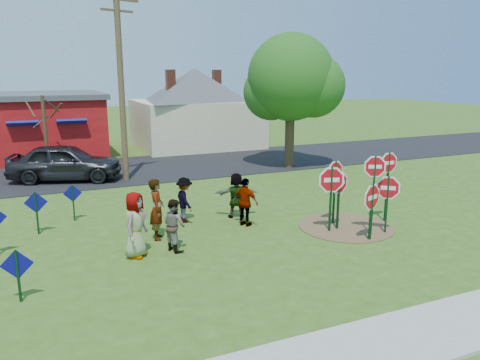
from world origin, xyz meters
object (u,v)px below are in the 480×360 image
at_px(person_b, 157,209).
at_px(stop_sign_c, 374,177).
at_px(stop_sign_d, 388,169).
at_px(stop_sign_b, 335,176).
at_px(person_a, 135,225).
at_px(utility_pole, 121,82).
at_px(leafy_tree, 293,82).
at_px(stop_sign_a, 331,185).
at_px(suv, 65,162).

bearing_deg(person_b, stop_sign_c, -94.57).
relative_size(stop_sign_d, person_b, 1.34).
bearing_deg(stop_sign_b, person_a, 170.79).
distance_m(person_a, utility_pole, 10.57).
relative_size(person_b, leafy_tree, 0.27).
xyz_separation_m(stop_sign_b, utility_pole, (-5.37, 9.57, 3.01)).
height_order(stop_sign_a, person_b, stop_sign_a).
xyz_separation_m(stop_sign_a, person_a, (-6.29, 0.43, -0.63)).
relative_size(person_a, leafy_tree, 0.27).
bearing_deg(leafy_tree, utility_pole, 177.28).
height_order(stop_sign_c, stop_sign_d, stop_sign_c).
height_order(stop_sign_a, stop_sign_d, stop_sign_d).
distance_m(stop_sign_a, person_a, 6.34).
bearing_deg(utility_pole, person_b, -93.87).
height_order(stop_sign_a, suv, stop_sign_a).
height_order(stop_sign_b, stop_sign_d, stop_sign_d).
relative_size(stop_sign_b, person_b, 1.21).
bearing_deg(stop_sign_a, utility_pole, 132.74).
bearing_deg(stop_sign_c, stop_sign_d, 59.84).
distance_m(person_a, person_b, 1.50).
relative_size(stop_sign_b, utility_pole, 0.26).
bearing_deg(stop_sign_a, person_b, -179.26).
distance_m(stop_sign_a, stop_sign_c, 1.37).
distance_m(stop_sign_b, utility_pole, 11.38).
relative_size(stop_sign_c, utility_pole, 0.31).
xyz_separation_m(person_b, leafy_tree, (9.50, 8.15, 3.66)).
distance_m(stop_sign_d, person_a, 8.77).
distance_m(stop_sign_c, utility_pole, 12.77).
height_order(stop_sign_b, person_b, stop_sign_b).
height_order(suv, utility_pole, utility_pole).
relative_size(suv, utility_pole, 0.58).
xyz_separation_m(stop_sign_c, stop_sign_d, (1.36, 0.93, -0.05)).
xyz_separation_m(stop_sign_a, stop_sign_b, (0.58, 0.63, 0.10)).
distance_m(stop_sign_c, stop_sign_d, 1.65).
bearing_deg(person_b, person_a, 158.56).
relative_size(stop_sign_a, person_a, 1.23).
bearing_deg(person_b, leafy_tree, -33.22).
height_order(person_a, leafy_tree, leafy_tree).
xyz_separation_m(stop_sign_a, utility_pole, (-4.79, 10.20, 3.12)).
distance_m(stop_sign_d, suv, 14.94).
xyz_separation_m(stop_sign_c, suv, (-8.51, 12.09, -1.01)).
distance_m(stop_sign_a, stop_sign_b, 0.86).
xyz_separation_m(stop_sign_c, person_b, (-6.43, 2.43, -0.96)).
xyz_separation_m(stop_sign_a, stop_sign_c, (1.06, -0.80, 0.35)).
xyz_separation_m(stop_sign_c, utility_pole, (-5.85, 11.01, 2.77)).
relative_size(stop_sign_d, suv, 0.50).
xyz_separation_m(stop_sign_a, suv, (-7.46, 11.29, -0.66)).
bearing_deg(person_a, stop_sign_d, -54.45).
bearing_deg(stop_sign_d, stop_sign_b, 164.50).
height_order(stop_sign_b, stop_sign_c, stop_sign_c).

